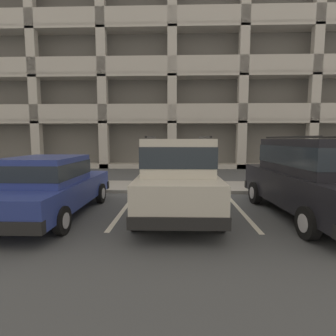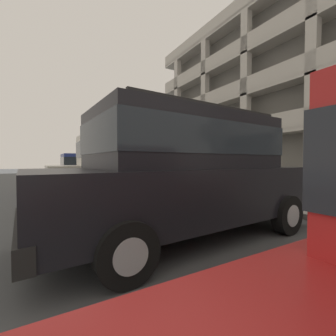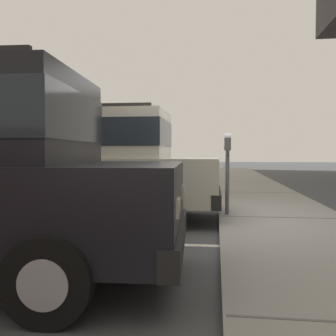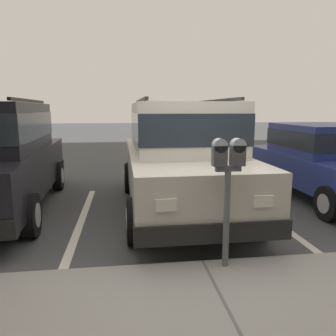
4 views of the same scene
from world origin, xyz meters
TOP-DOWN VIEW (x-y plane):
  - ground_plane at (0.00, 0.00)m, footprint 80.00×80.00m
  - sidewalk at (0.00, 1.30)m, footprint 40.00×2.20m
  - parking_stall_lines at (1.63, -1.40)m, footprint 13.13×4.80m
  - silver_suv at (-0.13, -2.18)m, footprint 2.04×4.79m
  - red_sedan at (-3.33, -2.68)m, footprint 1.86×4.49m
  - dark_hatchback at (3.24, -2.55)m, footprint 2.20×4.88m
  - parking_meter_near at (-0.23, 0.35)m, footprint 0.35×0.12m

SIDE VIEW (x-z plane):
  - ground_plane at x=0.00m, z-range -0.10..0.00m
  - parking_stall_lines at x=1.63m, z-range 0.00..0.01m
  - sidewalk at x=0.00m, z-range 0.00..0.12m
  - red_sedan at x=-3.33m, z-range 0.05..1.59m
  - silver_suv at x=-0.13m, z-range 0.07..2.11m
  - dark_hatchback at x=3.24m, z-range 0.07..2.11m
  - parking_meter_near at x=-0.23m, z-range 0.47..1.91m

